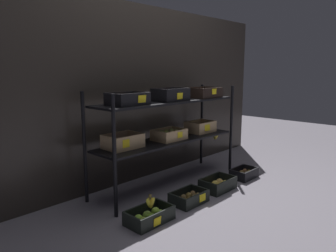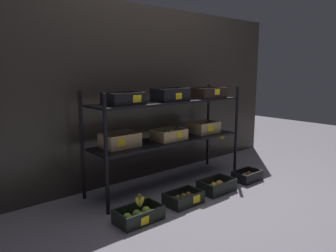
{
  "view_description": "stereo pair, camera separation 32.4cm",
  "coord_description": "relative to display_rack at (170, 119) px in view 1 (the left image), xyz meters",
  "views": [
    {
      "loc": [
        -2.32,
        -2.2,
        1.18
      ],
      "look_at": [
        0.0,
        0.0,
        0.61
      ],
      "focal_mm": 34.34,
      "sensor_mm": 36.0,
      "label": 1
    },
    {
      "loc": [
        -2.08,
        -2.43,
        1.18
      ],
      "look_at": [
        0.0,
        0.0,
        0.61
      ],
      "focal_mm": 34.34,
      "sensor_mm": 36.0,
      "label": 2
    }
  ],
  "objects": [
    {
      "name": "banana_bunch_loose",
      "position": [
        -0.73,
        -0.48,
        -0.52
      ],
      "size": [
        0.1,
        0.05,
        0.11
      ],
      "color": "brown",
      "rests_on": "crate_ground_apple_green"
    },
    {
      "name": "storefront_wall",
      "position": [
        -0.02,
        0.42,
        0.24
      ],
      "size": [
        4.07,
        0.12,
        1.84
      ],
      "primitive_type": "cube",
      "color": "#2D2823",
      "rests_on": "ground_plane"
    },
    {
      "name": "ground_plane",
      "position": [
        -0.02,
        0.01,
        -0.68
      ],
      "size": [
        10.0,
        10.0,
        0.0
      ],
      "primitive_type": "plane",
      "color": "slate"
    },
    {
      "name": "display_rack",
      "position": [
        0.0,
        0.0,
        0.0
      ],
      "size": [
        1.79,
        0.46,
        1.0
      ],
      "color": "black",
      "rests_on": "ground_plane"
    },
    {
      "name": "crate_ground_right_kiwi",
      "position": [
        0.7,
        -0.47,
        -0.64
      ],
      "size": [
        0.3,
        0.2,
        0.11
      ],
      "color": "black",
      "rests_on": "ground_plane"
    },
    {
      "name": "crate_ground_apple_green",
      "position": [
        -0.74,
        -0.48,
        -0.64
      ],
      "size": [
        0.37,
        0.23,
        0.11
      ],
      "color": "black",
      "rests_on": "ground_plane"
    },
    {
      "name": "crate_ground_kiwi",
      "position": [
        -0.24,
        -0.46,
        -0.64
      ],
      "size": [
        0.33,
        0.22,
        0.11
      ],
      "color": "black",
      "rests_on": "ground_plane"
    },
    {
      "name": "crate_ground_apple_gold",
      "position": [
        0.21,
        -0.46,
        -0.63
      ],
      "size": [
        0.36,
        0.23,
        0.12
      ],
      "color": "black",
      "rests_on": "ground_plane"
    }
  ]
}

